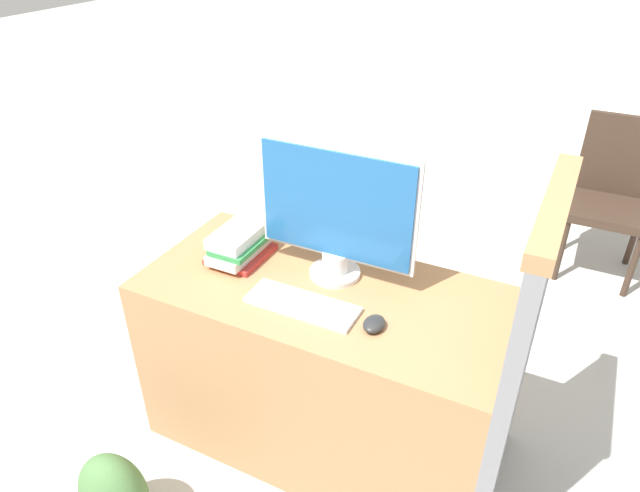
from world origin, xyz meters
TOP-DOWN VIEW (x-y plane):
  - ground_plane at (0.00, 0.00)m, footprint 20.00×20.00m
  - desk at (0.00, 0.32)m, footprint 1.34×0.65m
  - carrel_divider at (0.70, 0.33)m, footprint 0.07×0.66m
  - monitor at (0.00, 0.42)m, footprint 0.59×0.19m
  - keyboard at (-0.02, 0.19)m, footprint 0.39×0.14m
  - mouse at (0.25, 0.20)m, footprint 0.07×0.10m
  - book_stack at (-0.38, 0.37)m, footprint 0.20×0.29m
  - far_chair at (0.93, 2.26)m, footprint 0.44×0.44m

SIDE VIEW (x-z plane):
  - ground_plane at x=0.00m, z-range 0.00..0.00m
  - desk at x=0.00m, z-range 0.00..0.76m
  - far_chair at x=0.93m, z-range 0.05..0.97m
  - carrel_divider at x=0.70m, z-range 0.01..1.28m
  - keyboard at x=-0.02m, z-range 0.76..0.77m
  - mouse at x=0.25m, z-range 0.76..0.79m
  - book_stack at x=-0.38m, z-range 0.76..0.88m
  - monitor at x=0.00m, z-range 0.76..1.27m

